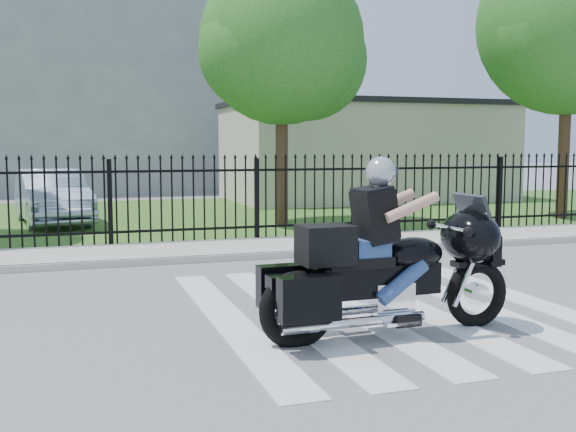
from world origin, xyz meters
name	(u,v)px	position (x,y,z in m)	size (l,w,h in m)	color
ground	(382,307)	(0.00, 0.00, 0.00)	(120.00, 120.00, 0.00)	slate
crosswalk	(382,307)	(0.00, 0.00, 0.01)	(5.00, 5.50, 0.01)	silver
sidewalk	(270,247)	(0.00, 5.00, 0.06)	(40.00, 2.00, 0.12)	#ADAAA3
curb	(286,255)	(0.00, 4.00, 0.06)	(40.00, 0.12, 0.12)	#ADAAA3
grass_strip	(203,215)	(0.00, 12.00, 0.01)	(40.00, 12.00, 0.02)	#2E591E
iron_fence	(257,201)	(0.00, 6.00, 0.90)	(26.00, 0.04, 1.80)	black
tree_mid	(282,43)	(1.50, 9.00, 4.67)	(4.20, 4.20, 6.78)	#382316
tree_right	(569,24)	(9.50, 8.00, 5.39)	(5.00, 5.00, 7.90)	#382316
building_low	(364,154)	(7.00, 16.00, 1.75)	(10.00, 6.00, 3.50)	#BAB19B
building_low_roof	(364,105)	(7.00, 16.00, 3.60)	(10.20, 6.20, 0.20)	black
building_tall	(82,61)	(-3.00, 26.00, 6.00)	(15.00, 10.00, 12.00)	#989AA0
motorcycle_rider	(384,262)	(-0.55, -1.17, 0.81)	(3.01, 0.94, 1.99)	black
parked_car	(53,197)	(-4.18, 10.86, 0.74)	(1.52, 4.35, 1.43)	#9DADC6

